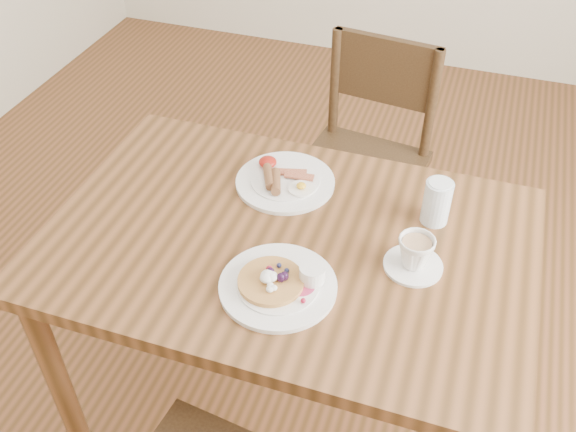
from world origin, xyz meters
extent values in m
plane|color=#533517|center=(0.00, 0.00, 0.00)|extent=(5.00, 5.00, 0.00)
cube|color=brown|center=(0.00, 0.00, 0.73)|extent=(1.20, 0.80, 0.04)
cylinder|color=brown|center=(-0.54, -0.34, 0.35)|extent=(0.06, 0.06, 0.71)
cylinder|color=brown|center=(0.54, 0.34, 0.35)|extent=(0.06, 0.06, 0.71)
cylinder|color=brown|center=(-0.54, 0.34, 0.35)|extent=(0.06, 0.06, 0.71)
cube|color=#3E2B16|center=(0.03, 0.71, 0.45)|extent=(0.47, 0.47, 0.04)
cylinder|color=#3E2B16|center=(-0.17, 0.56, 0.21)|extent=(0.04, 0.04, 0.43)
cylinder|color=#3E2B16|center=(0.18, 0.51, 0.21)|extent=(0.04, 0.04, 0.43)
cylinder|color=#3E2B16|center=(-0.13, 0.91, 0.21)|extent=(0.04, 0.04, 0.43)
cylinder|color=#3E2B16|center=(0.23, 0.87, 0.21)|extent=(0.04, 0.04, 0.43)
cylinder|color=#3E2B16|center=(0.23, 0.87, 0.67)|extent=(0.04, 0.04, 0.43)
cylinder|color=#3E2B16|center=(-0.13, 0.91, 0.67)|extent=(0.04, 0.04, 0.43)
cube|color=#3E2B16|center=(0.05, 0.90, 0.76)|extent=(0.38, 0.08, 0.24)
cylinder|color=white|center=(0.03, -0.17, 0.76)|extent=(0.27, 0.27, 0.01)
cylinder|color=white|center=(0.03, -0.17, 0.76)|extent=(0.19, 0.19, 0.01)
cylinder|color=#B22D59|center=(0.08, -0.16, 0.77)|extent=(0.07, 0.07, 0.00)
cylinder|color=#C68C47|center=(0.02, -0.17, 0.77)|extent=(0.15, 0.15, 0.01)
ellipsoid|color=white|center=(0.01, -0.18, 0.79)|extent=(0.03, 0.03, 0.02)
ellipsoid|color=white|center=(0.03, -0.20, 0.79)|extent=(0.02, 0.02, 0.01)
cylinder|color=white|center=(0.10, -0.13, 0.79)|extent=(0.06, 0.06, 0.04)
cylinder|color=#591E07|center=(0.10, -0.13, 0.80)|extent=(0.05, 0.05, 0.00)
sphere|color=black|center=(0.05, -0.16, 0.79)|extent=(0.02, 0.02, 0.02)
sphere|color=#1E234C|center=(0.04, -0.14, 0.78)|extent=(0.01, 0.01, 0.01)
sphere|color=#1E234C|center=(0.02, -0.12, 0.78)|extent=(0.01, 0.01, 0.01)
sphere|color=#B21938|center=(0.01, -0.15, 0.79)|extent=(0.02, 0.02, 0.02)
sphere|color=black|center=(0.00, -0.17, 0.79)|extent=(0.02, 0.02, 0.02)
sphere|color=#1E234C|center=(0.02, -0.19, 0.78)|extent=(0.01, 0.01, 0.01)
sphere|color=black|center=(0.04, -0.17, 0.79)|extent=(0.02, 0.02, 0.02)
sphere|color=#1E234C|center=(0.10, -0.21, 0.77)|extent=(0.01, 0.01, 0.01)
sphere|color=#B21938|center=(0.11, -0.18, 0.77)|extent=(0.01, 0.01, 0.01)
sphere|color=black|center=(0.11, -0.14, 0.78)|extent=(0.02, 0.02, 0.02)
sphere|color=#1E234C|center=(0.08, -0.10, 0.77)|extent=(0.01, 0.01, 0.01)
cylinder|color=white|center=(-0.08, 0.20, 0.76)|extent=(0.27, 0.27, 0.01)
cylinder|color=white|center=(-0.08, 0.20, 0.76)|extent=(0.19, 0.19, 0.01)
cylinder|color=brown|center=(-0.12, 0.18, 0.78)|extent=(0.06, 0.10, 0.03)
cylinder|color=brown|center=(-0.09, 0.17, 0.78)|extent=(0.06, 0.10, 0.03)
cube|color=maroon|center=(-0.07, 0.23, 0.77)|extent=(0.08, 0.04, 0.01)
cube|color=maroon|center=(-0.04, 0.22, 0.77)|extent=(0.08, 0.03, 0.01)
cylinder|color=white|center=(-0.02, 0.17, 0.77)|extent=(0.07, 0.07, 0.00)
ellipsoid|color=yellow|center=(-0.02, 0.17, 0.78)|extent=(0.03, 0.03, 0.01)
ellipsoid|color=#A5190F|center=(-0.14, 0.24, 0.78)|extent=(0.05, 0.05, 0.03)
cylinder|color=white|center=(0.31, 0.00, 0.75)|extent=(0.14, 0.14, 0.01)
imported|color=white|center=(0.31, 0.00, 0.80)|extent=(0.12, 0.12, 0.08)
cylinder|color=tan|center=(0.31, 0.00, 0.83)|extent=(0.07, 0.07, 0.00)
cylinder|color=silver|center=(0.33, 0.18, 0.81)|extent=(0.07, 0.07, 0.12)
camera|label=1|loc=(0.37, -1.10, 1.83)|focal=40.00mm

